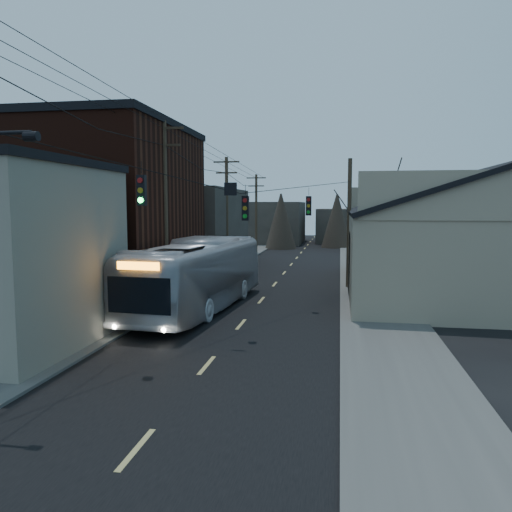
{
  "coord_description": "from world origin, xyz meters",
  "views": [
    {
      "loc": [
        4.42,
        -8.08,
        5.44
      ],
      "look_at": [
        0.38,
        15.89,
        3.0
      ],
      "focal_mm": 35.0,
      "sensor_mm": 36.0,
      "label": 1
    }
  ],
  "objects": [
    {
      "name": "building_far_right",
      "position": [
        7.0,
        70.0,
        2.5
      ],
      "size": [
        12.0,
        14.0,
        5.0
      ],
      "primitive_type": "cube",
      "color": "#332E29",
      "rests_on": "ground"
    },
    {
      "name": "ground",
      "position": [
        0.0,
        0.0,
        0.0
      ],
      "size": [
        160.0,
        160.0,
        0.0
      ],
      "primitive_type": "plane",
      "color": "black",
      "rests_on": "ground"
    },
    {
      "name": "parked_car",
      "position": [
        -4.12,
        34.24,
        0.64
      ],
      "size": [
        1.55,
        3.94,
        1.28
      ],
      "primitive_type": "imported",
      "rotation": [
        0.0,
        0.0,
        -0.05
      ],
      "color": "#939599",
      "rests_on": "ground"
    },
    {
      "name": "sidewalk_right",
      "position": [
        6.5,
        30.0,
        0.06
      ],
      "size": [
        4.0,
        110.0,
        0.12
      ],
      "primitive_type": "cube",
      "color": "#474744",
      "rests_on": "ground"
    },
    {
      "name": "building_far_left",
      "position": [
        -6.0,
        65.0,
        3.0
      ],
      "size": [
        10.0,
        12.0,
        6.0
      ],
      "primitive_type": "cube",
      "color": "#332E29",
      "rests_on": "ground"
    },
    {
      "name": "bus",
      "position": [
        -2.84,
        16.87,
        1.86
      ],
      "size": [
        4.21,
        13.57,
        3.72
      ],
      "primitive_type": "imported",
      "rotation": [
        0.0,
        0.0,
        3.06
      ],
      "color": "#AAAEB7",
      "rests_on": "ground"
    },
    {
      "name": "utility_lines",
      "position": [
        -3.11,
        24.14,
        4.95
      ],
      "size": [
        11.24,
        45.28,
        10.5
      ],
      "color": "#382B1E",
      "rests_on": "ground"
    },
    {
      "name": "sidewalk_left",
      "position": [
        -6.5,
        30.0,
        0.06
      ],
      "size": [
        4.0,
        110.0,
        0.12
      ],
      "primitive_type": "cube",
      "color": "#474744",
      "rests_on": "ground"
    },
    {
      "name": "building_left_far",
      "position": [
        -9.5,
        36.0,
        3.5
      ],
      "size": [
        9.0,
        14.0,
        7.0
      ],
      "primitive_type": "cube",
      "color": "#332E29",
      "rests_on": "ground"
    },
    {
      "name": "bare_tree",
      "position": [
        6.5,
        20.0,
        3.6
      ],
      "size": [
        0.4,
        0.4,
        7.2
      ],
      "primitive_type": "cone",
      "color": "black",
      "rests_on": "ground"
    },
    {
      "name": "road_surface",
      "position": [
        0.0,
        30.0,
        0.01
      ],
      "size": [
        9.0,
        110.0,
        0.02
      ],
      "primitive_type": "cube",
      "color": "black",
      "rests_on": "ground"
    },
    {
      "name": "building_brick",
      "position": [
        -10.0,
        20.0,
        5.0
      ],
      "size": [
        10.0,
        12.0,
        10.0
      ],
      "primitive_type": "cube",
      "color": "black",
      "rests_on": "ground"
    },
    {
      "name": "warehouse",
      "position": [
        13.0,
        25.0,
        2.7
      ],
      "size": [
        16.16,
        20.6,
        7.73
      ],
      "color": "gray",
      "rests_on": "ground"
    }
  ]
}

